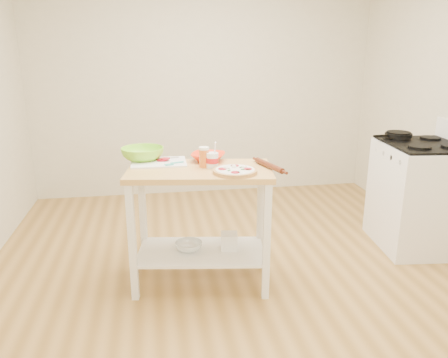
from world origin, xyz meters
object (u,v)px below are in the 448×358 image
beer_pint (204,157)px  rolling_pin (269,166)px  gas_stove (418,195)px  skillet (398,135)px  shelf_glass_bowl (189,246)px  orange_bowl (208,157)px  yogurt_tub (212,160)px  pizza (235,171)px  cutting_board (158,162)px  shelf_bin (229,241)px  green_bowl (143,154)px  spatula (173,163)px  prep_island (200,203)px  knife (156,159)px

beer_pint → rolling_pin: size_ratio=0.42×
gas_stove → rolling_pin: (-1.49, -0.42, 0.45)m
skillet → shelf_glass_bowl: skillet is taller
skillet → rolling_pin: bearing=-160.8°
gas_stove → orange_bowl: bearing=-169.8°
orange_bowl → yogurt_tub: bearing=-88.7°
pizza → skillet: bearing=24.3°
pizza → cutting_board: bearing=144.8°
cutting_board → shelf_bin: cutting_board is taller
skillet → beer_pint: beer_pint is taller
skillet → shelf_bin: size_ratio=3.01×
orange_bowl → shelf_bin: bearing=-58.2°
gas_stove → green_bowl: gas_stove is taller
beer_pint → spatula: bearing=161.4°
cutting_board → beer_pint: size_ratio=2.78×
skillet → orange_bowl: size_ratio=1.48×
prep_island → yogurt_tub: size_ratio=5.73×
yogurt_tub → rolling_pin: size_ratio=0.55×
green_bowl → beer_pint: (0.44, -0.26, 0.02)m
green_bowl → skillet: bearing=7.0°
gas_stove → prep_island: bearing=-164.1°
prep_island → cutting_board: bearing=145.1°
cutting_board → shelf_bin: bearing=-21.4°
cutting_board → orange_bowl: orange_bowl is taller
pizza → rolling_pin: size_ratio=0.88×
skillet → yogurt_tub: bearing=-168.7°
shelf_bin → yogurt_tub: bearing=175.2°
gas_stove → yogurt_tub: (-1.88, -0.33, 0.48)m
orange_bowl → green_bowl: green_bowl is taller
green_bowl → shelf_glass_bowl: green_bowl is taller
prep_island → gas_stove: 2.01m
knife → shelf_bin: (0.51, -0.26, -0.60)m
spatula → green_bowl: (-0.22, 0.19, 0.03)m
yogurt_tub → rolling_pin: 0.41m
skillet → pizza: size_ratio=1.22×
prep_island → shelf_glass_bowl: bearing=166.4°
gas_stove → cutting_board: 2.30m
gas_stove → yogurt_tub: gas_stove is taller
pizza → yogurt_tub: 0.22m
rolling_pin → orange_bowl: bearing=144.2°
gas_stove → knife: size_ratio=4.13×
prep_island → shelf_glass_bowl: 0.36m
pizza → spatula: 0.48m
spatula → yogurt_tub: (0.27, -0.10, 0.04)m
knife → green_bowl: bearing=155.1°
cutting_board → rolling_pin: rolling_pin is taller
skillet → cutting_board: (-2.13, -0.37, -0.07)m
knife → rolling_pin: size_ratio=0.78×
prep_island → gas_stove: (1.97, 0.34, -0.17)m
knife → yogurt_tub: (0.39, -0.25, 0.04)m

